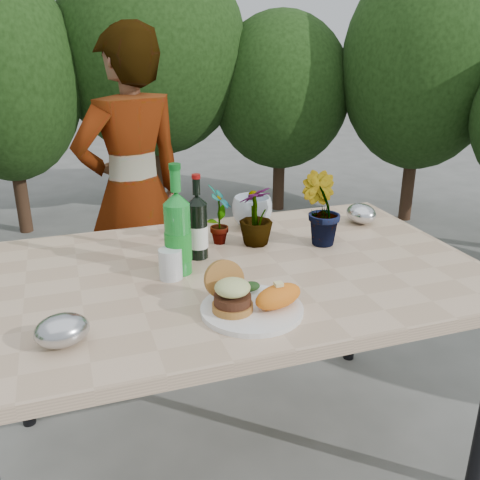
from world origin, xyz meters
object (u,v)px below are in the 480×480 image
object	(u,v)px
patio_table	(232,285)
wine_bottle	(198,228)
person	(133,194)
dinner_plate	(252,309)

from	to	relation	value
patio_table	wine_bottle	world-z (taller)	wine_bottle
patio_table	person	xyz separation A→B (m)	(-0.18, 0.96, 0.06)
wine_bottle	person	xyz separation A→B (m)	(-0.10, 0.82, -0.10)
wine_bottle	dinner_plate	bearing A→B (deg)	-87.25
dinner_plate	person	distance (m)	1.25
dinner_plate	person	size ratio (longest dim) A/B	0.19
wine_bottle	person	size ratio (longest dim) A/B	0.19
wine_bottle	person	world-z (taller)	person
patio_table	dinner_plate	world-z (taller)	dinner_plate
patio_table	dinner_plate	distance (m)	0.29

